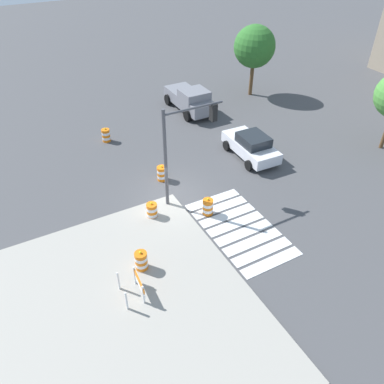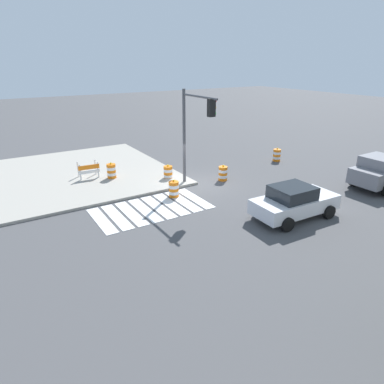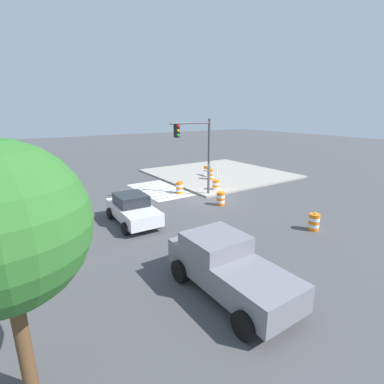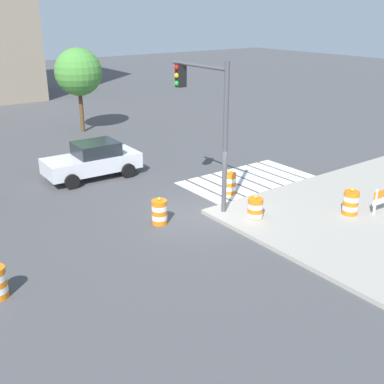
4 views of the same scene
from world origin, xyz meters
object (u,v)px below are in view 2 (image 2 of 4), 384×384
at_px(traffic_barrel_median_far, 223,173).
at_px(construction_barricade, 89,169).
at_px(sports_car, 294,202).
at_px(traffic_barrel_median_near, 174,189).
at_px(traffic_barrel_near_corner, 168,173).
at_px(traffic_barrel_on_sidewalk, 111,171).
at_px(traffic_barrel_crosswalk_end, 277,155).
at_px(traffic_light_pole, 195,123).

xyz_separation_m(traffic_barrel_median_far, construction_barricade, (7.18, -4.51, 0.27)).
xyz_separation_m(sports_car, traffic_barrel_median_far, (-0.35, -6.15, -0.36)).
relative_size(traffic_barrel_median_near, traffic_barrel_median_far, 1.00).
height_order(traffic_barrel_near_corner, traffic_barrel_median_far, same).
bearing_deg(traffic_barrel_on_sidewalk, traffic_barrel_median_far, 147.76).
bearing_deg(traffic_barrel_crosswalk_end, sports_car, 49.58).
relative_size(traffic_barrel_crosswalk_end, construction_barricade, 0.78).
height_order(traffic_barrel_crosswalk_end, traffic_barrel_on_sidewalk, traffic_barrel_on_sidewalk).
bearing_deg(traffic_barrel_crosswalk_end, traffic_barrel_near_corner, -3.22).
height_order(traffic_barrel_crosswalk_end, construction_barricade, construction_barricade).
distance_m(construction_barricade, traffic_light_pole, 7.57).
xyz_separation_m(traffic_barrel_near_corner, construction_barricade, (4.28, -2.60, 0.27)).
distance_m(sports_car, traffic_barrel_median_near, 6.48).
distance_m(traffic_barrel_crosswalk_end, construction_barricade, 13.63).
height_order(traffic_barrel_crosswalk_end, traffic_barrel_median_near, same).
distance_m(traffic_barrel_crosswalk_end, traffic_barrel_median_near, 10.32).
distance_m(sports_car, construction_barricade, 12.66).
bearing_deg(traffic_barrel_near_corner, traffic_light_pole, 103.57).
height_order(traffic_barrel_near_corner, traffic_barrel_crosswalk_end, same).
height_order(traffic_barrel_median_far, construction_barricade, construction_barricade).
relative_size(sports_car, traffic_barrel_near_corner, 4.29).
bearing_deg(sports_car, traffic_light_pole, -70.91).
relative_size(traffic_barrel_crosswalk_end, traffic_barrel_on_sidewalk, 1.00).
bearing_deg(traffic_barrel_crosswalk_end, traffic_barrel_median_near, 12.35).
relative_size(traffic_barrel_near_corner, traffic_barrel_crosswalk_end, 1.00).
bearing_deg(traffic_barrel_median_far, sports_car, 86.74).
height_order(construction_barricade, traffic_light_pole, traffic_light_pole).
relative_size(traffic_barrel_median_far, traffic_barrel_on_sidewalk, 1.00).
distance_m(sports_car, traffic_barrel_crosswalk_end, 9.94).
bearing_deg(traffic_barrel_median_near, sports_car, 124.23).
bearing_deg(sports_car, traffic_barrel_on_sidewalk, -60.49).
relative_size(traffic_barrel_near_corner, traffic_barrel_median_near, 1.00).
distance_m(traffic_barrel_near_corner, traffic_barrel_crosswalk_end, 9.00).
distance_m(traffic_barrel_median_near, construction_barricade, 6.20).
height_order(sports_car, traffic_barrel_crosswalk_end, sports_car).
height_order(traffic_barrel_on_sidewalk, construction_barricade, traffic_barrel_on_sidewalk).
bearing_deg(traffic_barrel_near_corner, traffic_barrel_crosswalk_end, 176.78).
distance_m(traffic_barrel_near_corner, traffic_barrel_on_sidewalk, 3.58).
relative_size(traffic_barrel_near_corner, traffic_light_pole, 0.19).
xyz_separation_m(traffic_barrel_near_corner, traffic_barrel_crosswalk_end, (-8.99, 0.51, 0.00)).
bearing_deg(traffic_barrel_median_near, traffic_barrel_median_far, -168.64).
bearing_deg(traffic_light_pole, traffic_barrel_median_far, -171.10).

